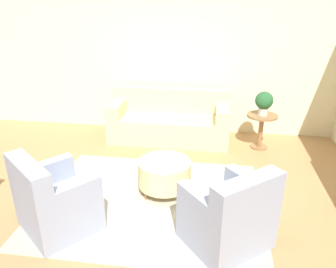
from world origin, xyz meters
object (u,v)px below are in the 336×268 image
(armchair_left, at_px, (53,202))
(ottoman_table, at_px, (164,173))
(potted_plant_on_side_table, at_px, (264,102))
(couch, at_px, (169,122))
(armchair_right, at_px, (230,217))
(side_table, at_px, (261,126))

(armchair_left, bearing_deg, ottoman_table, 39.67)
(armchair_left, distance_m, potted_plant_on_side_table, 3.71)
(ottoman_table, distance_m, potted_plant_on_side_table, 2.29)
(couch, height_order, armchair_right, armchair_right)
(armchair_right, bearing_deg, potted_plant_on_side_table, 76.73)
(couch, distance_m, side_table, 1.66)
(couch, xyz_separation_m, armchair_left, (-0.94, -2.78, 0.02))
(armchair_right, relative_size, ottoman_table, 1.51)
(couch, xyz_separation_m, side_table, (1.65, -0.17, 0.09))
(armchair_left, distance_m, side_table, 3.68)
(ottoman_table, bearing_deg, armchair_left, -140.33)
(armchair_right, relative_size, side_table, 1.75)
(armchair_left, xyz_separation_m, armchair_right, (1.97, 0.00, 0.00))
(side_table, height_order, potted_plant_on_side_table, potted_plant_on_side_table)
(couch, distance_m, armchair_left, 2.94)
(armchair_left, distance_m, armchair_right, 1.97)
(armchair_left, bearing_deg, couch, 71.25)
(couch, relative_size, side_table, 3.51)
(couch, height_order, armchair_left, armchair_left)
(armchair_right, bearing_deg, ottoman_table, 131.93)
(couch, height_order, potted_plant_on_side_table, potted_plant_on_side_table)
(armchair_left, relative_size, armchair_right, 1.00)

